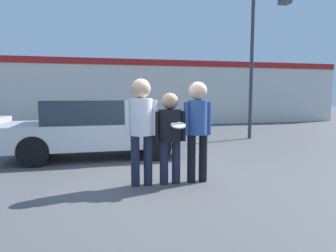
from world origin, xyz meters
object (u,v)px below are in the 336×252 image
(person_left, at_px, (141,121))
(parked_car_near, at_px, (96,128))
(street_lamp, at_px, (260,48))
(person_middle_with_frisbee, at_px, (170,130))
(shrub, at_px, (75,119))
(person_right, at_px, (198,122))

(person_left, distance_m, parked_car_near, 2.77)
(street_lamp, bearing_deg, parked_car_near, -161.02)
(person_middle_with_frisbee, distance_m, shrub, 9.38)
(person_left, bearing_deg, person_right, -0.90)
(person_middle_with_frisbee, bearing_deg, street_lamp, 46.60)
(person_right, bearing_deg, street_lamp, 50.10)
(person_left, height_order, person_right, person_left)
(street_lamp, bearing_deg, person_right, -129.90)
(person_right, xyz_separation_m, parked_car_near, (-1.76, 2.65, -0.35))
(parked_car_near, bearing_deg, street_lamp, 18.98)
(parked_car_near, relative_size, street_lamp, 0.88)
(parked_car_near, bearing_deg, person_middle_with_frisbee, -64.68)
(person_middle_with_frisbee, relative_size, shrub, 1.74)
(person_left, bearing_deg, person_middle_with_frisbee, -1.84)
(person_middle_with_frisbee, distance_m, person_right, 0.52)
(person_left, distance_m, street_lamp, 6.93)
(person_right, bearing_deg, person_left, 179.10)
(person_right, distance_m, shrub, 9.52)
(person_right, height_order, shrub, person_right)
(person_left, relative_size, shrub, 2.00)
(person_left, distance_m, person_middle_with_frisbee, 0.53)
(person_middle_with_frisbee, distance_m, parked_car_near, 2.94)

